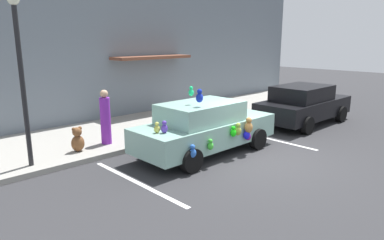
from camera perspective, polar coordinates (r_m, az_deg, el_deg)
name	(u,v)px	position (r m, az deg, el deg)	size (l,w,h in m)	color
ground_plane	(258,159)	(10.11, 10.71, -6.26)	(60.00, 60.00, 0.00)	#2D2D30
sidewalk	(150,126)	(13.47, -6.80, -0.90)	(24.00, 4.00, 0.15)	gray
storefront_building	(117,42)	(14.86, -12.21, 12.35)	(24.00, 1.25, 6.40)	slate
parking_stripe_front	(268,138)	(12.19, 12.26, -2.96)	(0.12, 3.60, 0.01)	silver
parking_stripe_rear	(137,182)	(8.49, -8.99, -10.01)	(0.12, 3.60, 0.01)	silver
plush_covered_car	(205,127)	(10.22, 2.16, -1.17)	(4.53, 2.03, 2.05)	#84B0A3
parked_sedan_behind	(304,104)	(14.49, 17.73, 2.45)	(4.44, 2.05, 1.54)	black
teddy_bear_on_sidewalk	(78,140)	(10.54, -18.16, -3.13)	(0.38, 0.32, 0.73)	brown
street_lamp_post	(20,65)	(9.44, -26.19, 8.04)	(0.28, 0.28, 4.20)	black
pedestrian_near_shopfront	(105,118)	(10.98, -13.94, 0.24)	(0.31, 0.31, 1.67)	purple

